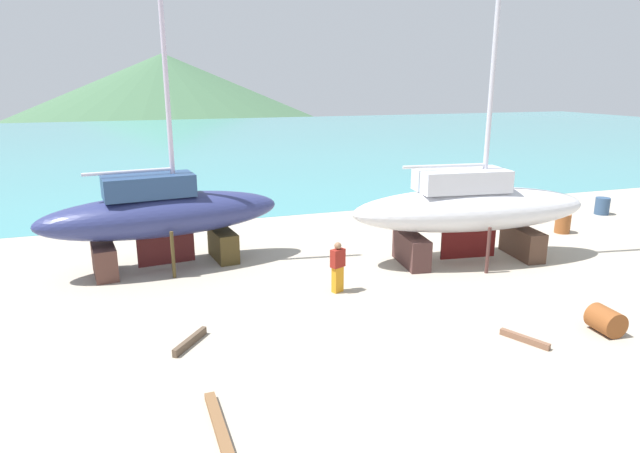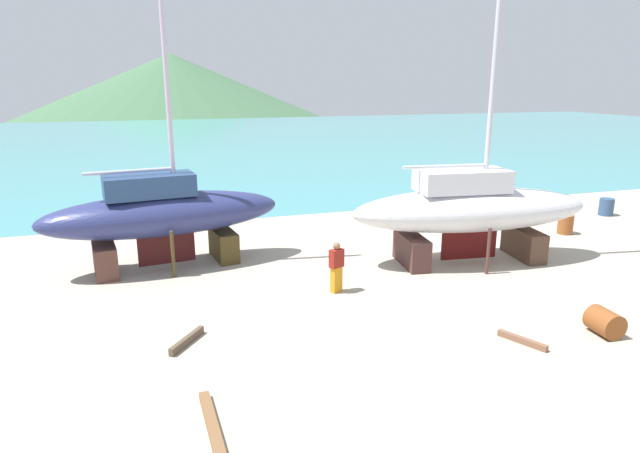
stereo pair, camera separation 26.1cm
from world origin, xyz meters
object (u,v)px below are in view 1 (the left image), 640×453
(barrel_rust_mid, at_px, (606,320))
(sailboat_small_center, at_px, (163,214))
(sailboat_large_starboard, at_px, (470,208))
(barrel_rust_near, at_px, (602,206))
(barrel_tipped_center, at_px, (563,223))
(worker, at_px, (338,267))

(barrel_rust_mid, bearing_deg, sailboat_small_center, 139.39)
(sailboat_large_starboard, bearing_deg, sailboat_small_center, 171.96)
(sailboat_large_starboard, bearing_deg, barrel_rust_near, 27.82)
(barrel_rust_mid, bearing_deg, sailboat_large_starboard, 90.54)
(barrel_rust_near, bearing_deg, sailboat_small_center, -176.56)
(sailboat_small_center, relative_size, barrel_rust_near, 15.77)
(barrel_tipped_center, bearing_deg, sailboat_small_center, 177.05)
(barrel_rust_near, height_order, barrel_tipped_center, barrel_rust_near)
(sailboat_small_center, relative_size, barrel_tipped_center, 15.82)
(sailboat_large_starboard, bearing_deg, worker, -159.30)
(sailboat_large_starboard, relative_size, barrel_rust_near, 18.63)
(barrel_tipped_center, relative_size, barrel_rust_mid, 1.01)
(barrel_rust_near, bearing_deg, sailboat_large_starboard, -158.84)
(sailboat_small_center, xyz_separation_m, worker, (4.89, -4.12, -1.08))
(sailboat_small_center, distance_m, barrel_tipped_center, 16.53)
(sailboat_large_starboard, xyz_separation_m, worker, (-5.54, -1.38, -1.13))
(sailboat_small_center, height_order, worker, sailboat_small_center)
(sailboat_small_center, height_order, barrel_tipped_center, sailboat_small_center)
(sailboat_large_starboard, height_order, barrel_tipped_center, sailboat_large_starboard)
(sailboat_small_center, xyz_separation_m, barrel_rust_near, (20.72, 1.24, -1.50))
(sailboat_small_center, bearing_deg, sailboat_large_starboard, -22.00)
(sailboat_large_starboard, xyz_separation_m, barrel_rust_mid, (0.06, -6.26, -1.62))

